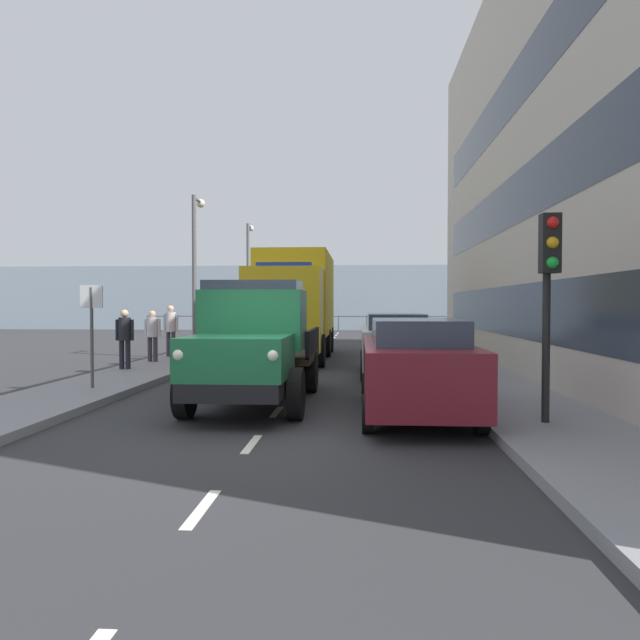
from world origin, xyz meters
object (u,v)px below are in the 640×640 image
object	(u,v)px
car_maroon_kerbside_near	(416,366)
traffic_light_near	(549,272)
lorry_cargo_yellow	(294,302)
pedestrian_in_dark_coat	(152,332)
car_red_oppositeside_0	(238,337)
truck_vintage_green	(254,346)
lamp_post_promenade	(196,259)
pedestrian_couple_b	(125,334)
street_sign	(92,318)
lamp_post_far	(249,270)
pedestrian_by_lamp	(171,326)
car_black_oppositeside_1	(267,329)
car_white_kerbside_1	(395,343)

from	to	relation	value
car_maroon_kerbside_near	traffic_light_near	xyz separation A→B (m)	(-1.89, 1.19, 1.58)
lorry_cargo_yellow	pedestrian_in_dark_coat	distance (m)	5.21
lorry_cargo_yellow	traffic_light_near	xyz separation A→B (m)	(-5.26, 12.06, 0.40)
car_maroon_kerbside_near	car_red_oppositeside_0	xyz separation A→B (m)	(5.01, -8.80, -0.00)
truck_vintage_green	car_red_oppositeside_0	xyz separation A→B (m)	(1.97, -7.93, -0.28)
car_maroon_kerbside_near	lamp_post_promenade	distance (m)	12.97
pedestrian_couple_b	street_sign	world-z (taller)	street_sign
lamp_post_far	street_sign	size ratio (longest dim) A/B	2.77
car_maroon_kerbside_near	lamp_post_promenade	bearing A→B (deg)	-56.88
car_maroon_kerbside_near	pedestrian_by_lamp	bearing A→B (deg)	-52.25
lamp_post_far	street_sign	bearing A→B (deg)	90.64
car_maroon_kerbside_near	pedestrian_by_lamp	world-z (taller)	pedestrian_by_lamp
pedestrian_in_dark_coat	traffic_light_near	world-z (taller)	traffic_light_near
truck_vintage_green	lorry_cargo_yellow	distance (m)	10.05
car_maroon_kerbside_near	car_red_oppositeside_0	size ratio (longest dim) A/B	1.14
car_maroon_kerbside_near	street_sign	distance (m)	7.19
car_black_oppositeside_1	street_sign	xyz separation A→B (m)	(1.82, 12.89, 0.79)
pedestrian_in_dark_coat	pedestrian_by_lamp	world-z (taller)	pedestrian_by_lamp
truck_vintage_green	lamp_post_promenade	bearing A→B (deg)	-68.22
car_maroon_kerbside_near	car_black_oppositeside_1	size ratio (longest dim) A/B	1.11
car_black_oppositeside_1	traffic_light_near	xyz separation A→B (m)	(-6.90, 16.17, 1.58)
pedestrian_couple_b	pedestrian_in_dark_coat	world-z (taller)	pedestrian_couple_b
truck_vintage_green	lorry_cargo_yellow	world-z (taller)	lorry_cargo_yellow
truck_vintage_green	pedestrian_in_dark_coat	size ratio (longest dim) A/B	3.46
car_white_kerbside_1	lamp_post_far	xyz separation A→B (m)	(7.05, -15.29, 2.98)
pedestrian_couple_b	lorry_cargo_yellow	bearing A→B (deg)	-130.05
truck_vintage_green	car_black_oppositeside_1	world-z (taller)	truck_vintage_green
car_white_kerbside_1	pedestrian_couple_b	xyz separation A→B (m)	(7.62, 0.30, 0.24)
lorry_cargo_yellow	car_maroon_kerbside_near	size ratio (longest dim) A/B	1.82
car_maroon_kerbside_near	lorry_cargo_yellow	bearing A→B (deg)	-72.80
car_black_oppositeside_1	pedestrian_by_lamp	distance (m)	5.78
car_maroon_kerbside_near	lamp_post_promenade	world-z (taller)	lamp_post_promenade
car_black_oppositeside_1	street_sign	bearing A→B (deg)	81.94
car_white_kerbside_1	pedestrian_in_dark_coat	world-z (taller)	pedestrian_in_dark_coat
pedestrian_by_lamp	street_sign	size ratio (longest dim) A/B	0.80
car_white_kerbside_1	pedestrian_by_lamp	distance (m)	8.47
car_red_oppositeside_0	traffic_light_near	xyz separation A→B (m)	(-6.90, 9.99, 1.58)
car_white_kerbside_1	lamp_post_far	size ratio (longest dim) A/B	0.70
car_red_oppositeside_0	car_black_oppositeside_1	distance (m)	6.18
lorry_cargo_yellow	car_white_kerbside_1	bearing A→B (deg)	125.27
car_black_oppositeside_1	pedestrian_couple_b	distance (m)	9.54
lorry_cargo_yellow	pedestrian_by_lamp	xyz separation A→B (m)	(4.24, 1.05, -0.86)
lorry_cargo_yellow	car_black_oppositeside_1	world-z (taller)	lorry_cargo_yellow
lorry_cargo_yellow	street_sign	bearing A→B (deg)	68.45
car_red_oppositeside_0	street_sign	distance (m)	7.00
pedestrian_by_lamp	lamp_post_promenade	bearing A→B (deg)	-130.02
lamp_post_far	street_sign	distance (m)	19.44
pedestrian_in_dark_coat	street_sign	world-z (taller)	street_sign
lorry_cargo_yellow	car_maroon_kerbside_near	xyz separation A→B (m)	(-3.36, 10.87, -1.18)
pedestrian_in_dark_coat	car_black_oppositeside_1	bearing A→B (deg)	-110.36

